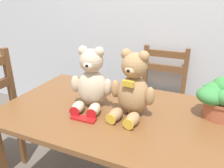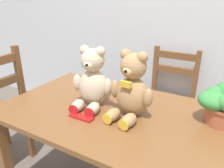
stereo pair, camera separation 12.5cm
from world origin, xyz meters
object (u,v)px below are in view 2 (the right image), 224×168
Objects in this scene: teddy_bear_left at (93,81)px; potted_plant at (223,102)px; wooden_chair_behind at (167,102)px; teddy_bear_right at (131,89)px; chocolate_bar at (82,117)px.

potted_plant is at bearing -175.16° from teddy_bear_left.
wooden_chair_behind is 2.51× the size of teddy_bear_left.
teddy_bear_left is 0.72m from potted_plant.
teddy_bear_right reaches higher than teddy_bear_left.
teddy_bear_right is at bearing 36.91° from chocolate_bar.
teddy_bear_left reaches higher than chocolate_bar.
potted_plant is (0.70, 0.17, -0.04)m from teddy_bear_left.
potted_plant is (0.44, 0.17, -0.04)m from teddy_bear_right.
teddy_bear_left is at bearing -166.39° from potted_plant.
chocolate_bar is at bearing -153.20° from potted_plant.
wooden_chair_behind is 2.48× the size of teddy_bear_right.
chocolate_bar is (0.03, -0.17, -0.15)m from teddy_bear_left.
teddy_bear_left is at bearing 70.22° from wooden_chair_behind.
teddy_bear_left is 0.26m from teddy_bear_right.
potted_plant is at bearing -153.69° from teddy_bear_right.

